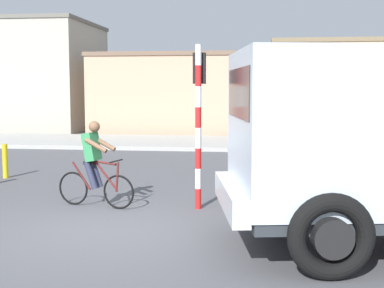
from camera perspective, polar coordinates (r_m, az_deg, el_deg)
ground_plane at (r=9.13m, az=-9.73°, el=-9.06°), size 120.00×120.00×0.00m
sidewalk_far at (r=22.34m, az=0.55°, el=0.16°), size 80.00×5.00×0.16m
cyclist at (r=10.67m, az=-10.47°, el=-2.15°), size 1.69×0.60×1.72m
traffic_light_pole at (r=10.31m, az=0.74°, el=4.39°), size 0.24×0.43×3.20m
bollard_far at (r=14.80m, az=-19.51°, el=-1.75°), size 0.14×0.14×0.90m
building_corner_left at (r=32.28m, az=-16.89°, el=7.01°), size 7.25×7.04×6.12m
building_mid_block at (r=28.88m, az=-2.02°, el=5.44°), size 7.91×6.81×4.14m
building_corner_right at (r=28.74m, az=19.91°, el=5.64°), size 11.41×6.12×4.69m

